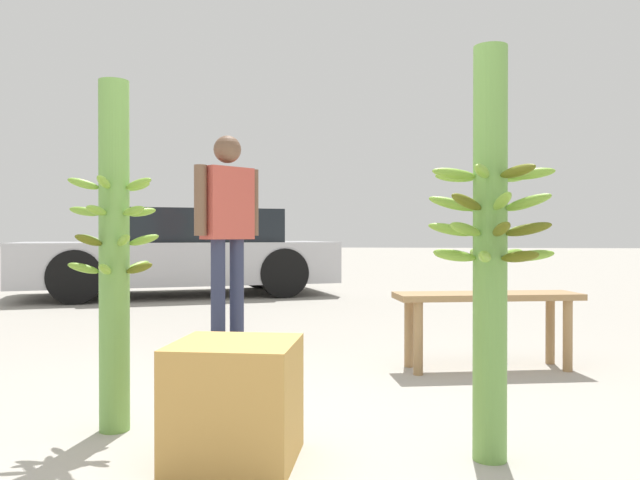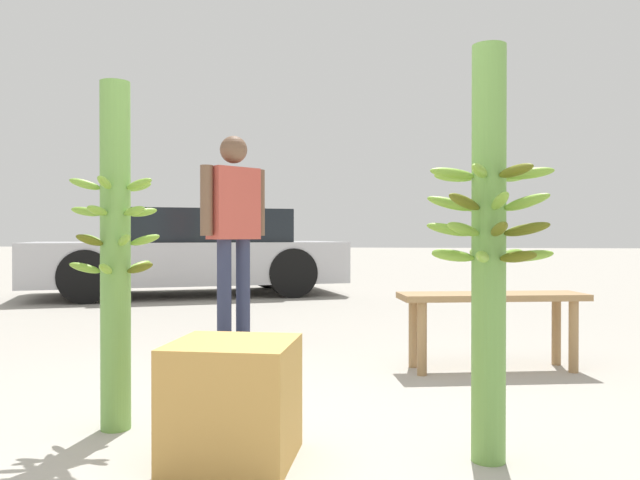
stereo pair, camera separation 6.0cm
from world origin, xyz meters
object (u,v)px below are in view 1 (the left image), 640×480
object	(u,v)px
market_bench	(487,307)
parked_car	(182,253)
banana_stalk_center	(490,245)
vendor_person	(227,218)
produce_crate	(235,402)
banana_stalk_left	(114,252)

from	to	relation	value
market_bench	parked_car	distance (m)	5.88
banana_stalk_center	vendor_person	world-z (taller)	vendor_person
parked_car	produce_crate	size ratio (longest dim) A/B	10.19
vendor_person	produce_crate	size ratio (longest dim) A/B	3.64
banana_stalk_left	vendor_person	bearing A→B (deg)	92.95
banana_stalk_center	vendor_person	bearing A→B (deg)	124.22
vendor_person	market_bench	distance (m)	2.23
vendor_person	produce_crate	distance (m)	2.89
vendor_person	market_bench	size ratio (longest dim) A/B	1.37
parked_car	vendor_person	bearing A→B (deg)	-179.88
vendor_person	parked_car	world-z (taller)	vendor_person
parked_car	banana_stalk_left	bearing A→B (deg)	172.34
banana_stalk_center	market_bench	world-z (taller)	banana_stalk_center
market_bench	produce_crate	world-z (taller)	market_bench
parked_car	produce_crate	xyz separation A→B (m)	(2.44, -6.42, -0.38)
parked_car	produce_crate	world-z (taller)	parked_car
vendor_person	produce_crate	xyz separation A→B (m)	(0.75, -2.68, -0.78)
banana_stalk_left	banana_stalk_center	xyz separation A→B (m)	(1.61, -0.18, 0.04)
banana_stalk_center	market_bench	bearing A→B (deg)	82.00
produce_crate	banana_stalk_center	bearing A→B (deg)	7.96
produce_crate	vendor_person	bearing A→B (deg)	105.71
vendor_person	produce_crate	bearing A→B (deg)	-125.58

